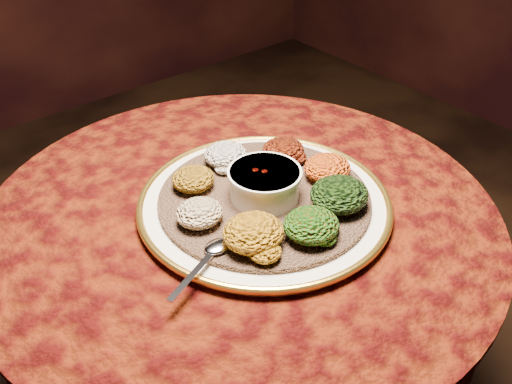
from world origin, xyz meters
TOP-DOWN VIEW (x-y plane):
  - table at (0.00, 0.00)m, footprint 0.96×0.96m
  - platter at (0.04, -0.03)m, footprint 0.57×0.57m
  - injera at (0.04, -0.03)m, footprint 0.40×0.40m
  - stew_bowl at (0.04, -0.03)m, footprint 0.13×0.13m
  - spoon at (-0.13, -0.09)m, footprint 0.15×0.08m
  - portion_ayib at (0.05, 0.11)m, footprint 0.09×0.08m
  - portion_kitfo at (0.15, 0.05)m, footprint 0.09×0.08m
  - portion_tikil at (0.17, -0.06)m, footprint 0.09×0.09m
  - portion_gomen at (0.12, -0.13)m, footprint 0.11×0.10m
  - portion_mixveg at (0.02, -0.16)m, footprint 0.10×0.09m
  - portion_kik at (-0.06, -0.12)m, footprint 0.10×0.10m
  - portion_timatim at (-0.10, -0.01)m, footprint 0.08×0.08m
  - portion_shiro at (-0.05, 0.08)m, footprint 0.08×0.08m

SIDE VIEW (x-z plane):
  - table at x=0.00m, z-range 0.19..0.92m
  - platter at x=0.04m, z-range 0.73..0.76m
  - injera at x=0.04m, z-range 0.75..0.76m
  - spoon at x=-0.13m, z-range 0.76..0.77m
  - portion_shiro at x=-0.05m, z-range 0.76..0.80m
  - portion_timatim at x=-0.10m, z-range 0.76..0.80m
  - portion_kitfo at x=0.15m, z-range 0.76..0.80m
  - portion_ayib at x=0.05m, z-range 0.76..0.80m
  - portion_tikil at x=0.17m, z-range 0.76..0.81m
  - portion_mixveg at x=0.02m, z-range 0.76..0.81m
  - portion_kik at x=-0.06m, z-range 0.76..0.81m
  - portion_gomen at x=0.12m, z-range 0.76..0.81m
  - stew_bowl at x=0.04m, z-range 0.77..0.82m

